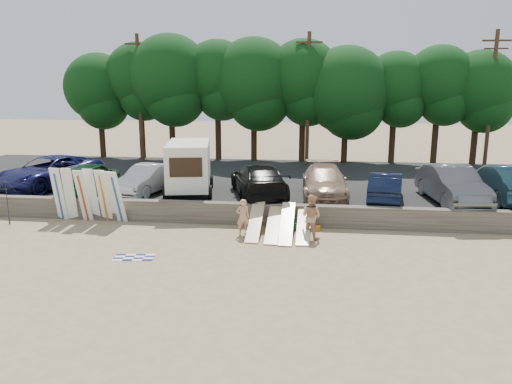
{
  "coord_description": "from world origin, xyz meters",
  "views": [
    {
      "loc": [
        2.76,
        -19.01,
        6.55
      ],
      "look_at": [
        0.02,
        3.0,
        1.54
      ],
      "focal_mm": 35.0,
      "sensor_mm": 36.0,
      "label": 1
    }
  ],
  "objects_px": {
    "beachgoer_a": "(243,217)",
    "beachgoer_b": "(311,216)",
    "car_0": "(49,172)",
    "car_3": "(259,181)",
    "car_5": "(385,187)",
    "car_2": "(147,179)",
    "car_1": "(90,177)",
    "car_6": "(452,185)",
    "car_7": "(504,183)",
    "beach_umbrella": "(8,202)",
    "box_trailer": "(189,165)",
    "car_4": "(324,182)",
    "cooler": "(293,226)"
  },
  "relations": [
    {
      "from": "car_6",
      "to": "cooler",
      "type": "bearing_deg",
      "value": -164.94
    },
    {
      "from": "car_6",
      "to": "car_0",
      "type": "bearing_deg",
      "value": 169.91
    },
    {
      "from": "car_6",
      "to": "cooler",
      "type": "xyz_separation_m",
      "value": [
        -7.48,
        -3.1,
        -1.44
      ]
    },
    {
      "from": "car_4",
      "to": "car_5",
      "type": "bearing_deg",
      "value": -14.05
    },
    {
      "from": "car_6",
      "to": "beachgoer_a",
      "type": "distance_m",
      "value": 10.47
    },
    {
      "from": "beachgoer_a",
      "to": "beachgoer_b",
      "type": "distance_m",
      "value": 2.91
    },
    {
      "from": "beach_umbrella",
      "to": "car_7",
      "type": "bearing_deg",
      "value": 11.28
    },
    {
      "from": "car_5",
      "to": "beachgoer_b",
      "type": "xyz_separation_m",
      "value": [
        -3.54,
        -4.11,
        -0.48
      ]
    },
    {
      "from": "car_2",
      "to": "car_7",
      "type": "relative_size",
      "value": 0.82
    },
    {
      "from": "car_3",
      "to": "beach_umbrella",
      "type": "xyz_separation_m",
      "value": [
        -11.14,
        -4.05,
        -0.46
      ]
    },
    {
      "from": "car_0",
      "to": "car_5",
      "type": "relative_size",
      "value": 1.42
    },
    {
      "from": "car_6",
      "to": "car_4",
      "type": "bearing_deg",
      "value": 167.54
    },
    {
      "from": "car_1",
      "to": "beachgoer_a",
      "type": "bearing_deg",
      "value": 152.58
    },
    {
      "from": "car_6",
      "to": "car_7",
      "type": "distance_m",
      "value": 2.76
    },
    {
      "from": "car_1",
      "to": "car_5",
      "type": "relative_size",
      "value": 1.13
    },
    {
      "from": "car_2",
      "to": "car_6",
      "type": "bearing_deg",
      "value": 11.89
    },
    {
      "from": "cooler",
      "to": "beach_umbrella",
      "type": "bearing_deg",
      "value": -175.65
    },
    {
      "from": "car_1",
      "to": "beach_umbrella",
      "type": "xyz_separation_m",
      "value": [
        -2.24,
        -3.8,
        -0.46
      ]
    },
    {
      "from": "box_trailer",
      "to": "car_1",
      "type": "relative_size",
      "value": 0.92
    },
    {
      "from": "beachgoer_b",
      "to": "beach_umbrella",
      "type": "xyz_separation_m",
      "value": [
        -13.88,
        0.31,
        0.14
      ]
    },
    {
      "from": "car_0",
      "to": "car_7",
      "type": "height_order",
      "value": "car_7"
    },
    {
      "from": "car_1",
      "to": "car_2",
      "type": "distance_m",
      "value": 3.0
    },
    {
      "from": "box_trailer",
      "to": "car_4",
      "type": "distance_m",
      "value": 7.08
    },
    {
      "from": "car_0",
      "to": "box_trailer",
      "type": "bearing_deg",
      "value": 17.5
    },
    {
      "from": "car_7",
      "to": "cooler",
      "type": "relative_size",
      "value": 14.48
    },
    {
      "from": "beachgoer_a",
      "to": "car_0",
      "type": "bearing_deg",
      "value": -43.95
    },
    {
      "from": "car_4",
      "to": "beach_umbrella",
      "type": "xyz_separation_m",
      "value": [
        -14.47,
        -4.41,
        -0.41
      ]
    },
    {
      "from": "beachgoer_b",
      "to": "car_3",
      "type": "bearing_deg",
      "value": -26.15
    },
    {
      "from": "car_5",
      "to": "car_2",
      "type": "bearing_deg",
      "value": 7.36
    },
    {
      "from": "box_trailer",
      "to": "car_1",
      "type": "distance_m",
      "value": 5.26
    },
    {
      "from": "car_0",
      "to": "car_2",
      "type": "xyz_separation_m",
      "value": [
        5.83,
        -0.67,
        -0.12
      ]
    },
    {
      "from": "car_4",
      "to": "car_6",
      "type": "distance_m",
      "value": 6.12
    },
    {
      "from": "car_0",
      "to": "car_3",
      "type": "relative_size",
      "value": 1.07
    },
    {
      "from": "beachgoer_b",
      "to": "beach_umbrella",
      "type": "height_order",
      "value": "beach_umbrella"
    },
    {
      "from": "beachgoer_a",
      "to": "car_1",
      "type": "bearing_deg",
      "value": -45.11
    },
    {
      "from": "car_3",
      "to": "car_5",
      "type": "xyz_separation_m",
      "value": [
        6.28,
        -0.25,
        -0.12
      ]
    },
    {
      "from": "car_0",
      "to": "beachgoer_a",
      "type": "distance_m",
      "value": 12.69
    },
    {
      "from": "car_7",
      "to": "beach_umbrella",
      "type": "height_order",
      "value": "car_7"
    },
    {
      "from": "car_4",
      "to": "car_6",
      "type": "bearing_deg",
      "value": -7.31
    },
    {
      "from": "car_3",
      "to": "car_7",
      "type": "distance_m",
      "value": 12.09
    },
    {
      "from": "cooler",
      "to": "beach_umbrella",
      "type": "relative_size",
      "value": 0.16
    },
    {
      "from": "car_0",
      "to": "car_3",
      "type": "xyz_separation_m",
      "value": [
        11.75,
        -0.8,
        -0.02
      ]
    },
    {
      "from": "beach_umbrella",
      "to": "car_5",
      "type": "bearing_deg",
      "value": 12.29
    },
    {
      "from": "car_1",
      "to": "car_0",
      "type": "bearing_deg",
      "value": -22.62
    },
    {
      "from": "car_4",
      "to": "cooler",
      "type": "xyz_separation_m",
      "value": [
        -1.39,
        -3.64,
        -1.32
      ]
    },
    {
      "from": "car_3",
      "to": "beach_umbrella",
      "type": "relative_size",
      "value": 2.41
    },
    {
      "from": "car_0",
      "to": "car_7",
      "type": "distance_m",
      "value": 23.83
    },
    {
      "from": "car_0",
      "to": "car_3",
      "type": "height_order",
      "value": "car_0"
    },
    {
      "from": "car_1",
      "to": "car_3",
      "type": "bearing_deg",
      "value": 179.19
    },
    {
      "from": "car_0",
      "to": "car_4",
      "type": "bearing_deg",
      "value": 18.82
    }
  ]
}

